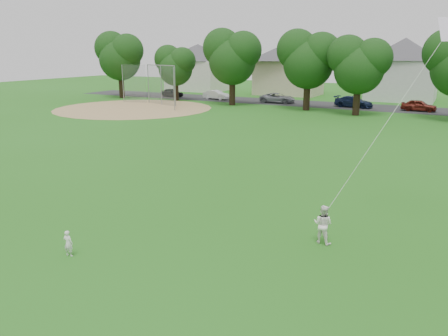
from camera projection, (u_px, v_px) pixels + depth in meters
The scene contains 10 objects.
ground at pixel (198, 247), 14.84m from camera, with size 160.00×160.00×0.00m, color #246216.
street at pixel (388, 108), 50.52m from camera, with size 90.00×7.00×0.01m, color #2D2D30.
dirt_infield at pixel (134, 108), 50.56m from camera, with size 18.00×18.00×0.02m, color #9E7F51.
toddler at pixel (68, 243), 14.07m from camera, with size 0.32×0.21×0.89m, color white.
older_boy at pixel (323, 224), 14.98m from camera, with size 0.67×0.52×1.38m, color white.
kite at pixel (386, 123), 14.76m from camera, with size 2.00×2.00×7.57m.
baseball_backstop at pixel (158, 85), 53.06m from camera, with size 10.30×4.68×4.76m.
tree_row at pixel (421, 56), 42.39m from camera, with size 82.07×8.21×9.69m.
parked_cars at pixel (402, 105), 48.80m from camera, with size 64.20×2.49×1.29m.
house_row at pixel (400, 64), 57.99m from camera, with size 76.62×13.30×9.58m.
Camera 1 is at (7.26, -11.57, 6.45)m, focal length 35.00 mm.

